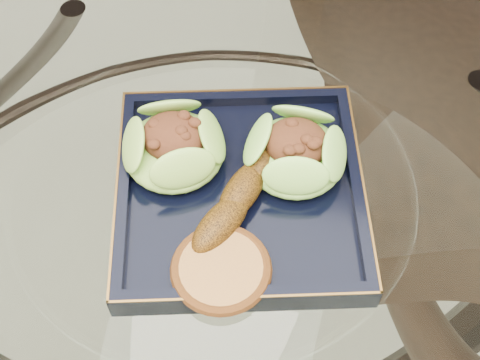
# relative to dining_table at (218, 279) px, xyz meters

# --- Properties ---
(dining_table) EXTENTS (1.13, 1.13, 0.77)m
(dining_table) POSITION_rel_dining_table_xyz_m (0.00, 0.00, 0.00)
(dining_table) COLOR white
(dining_table) RESTS_ON ground
(dining_chair) EXTENTS (0.52, 0.52, 0.95)m
(dining_chair) POSITION_rel_dining_table_xyz_m (0.17, 0.48, -0.07)
(dining_chair) COLOR black
(dining_chair) RESTS_ON ground
(navy_plate) EXTENTS (0.33, 0.33, 0.02)m
(navy_plate) POSITION_rel_dining_table_xyz_m (0.02, 0.03, 0.17)
(navy_plate) COLOR black
(navy_plate) RESTS_ON dining_table
(lettuce_wrap_left) EXTENTS (0.12, 0.12, 0.04)m
(lettuce_wrap_left) POSITION_rel_dining_table_xyz_m (-0.06, 0.05, 0.20)
(lettuce_wrap_left) COLOR #71AC31
(lettuce_wrap_left) RESTS_ON navy_plate
(lettuce_wrap_right) EXTENTS (0.14, 0.14, 0.04)m
(lettuce_wrap_right) POSITION_rel_dining_table_xyz_m (0.07, 0.08, 0.20)
(lettuce_wrap_right) COLOR #5EB033
(lettuce_wrap_right) RESTS_ON navy_plate
(roasted_plantain) EXTENTS (0.08, 0.17, 0.03)m
(roasted_plantain) POSITION_rel_dining_table_xyz_m (0.03, 0.02, 0.20)
(roasted_plantain) COLOR #61390A
(roasted_plantain) RESTS_ON navy_plate
(crumb_patty) EXTENTS (0.11, 0.11, 0.02)m
(crumb_patty) POSITION_rel_dining_table_xyz_m (0.03, -0.08, 0.19)
(crumb_patty) COLOR #A67737
(crumb_patty) RESTS_ON navy_plate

